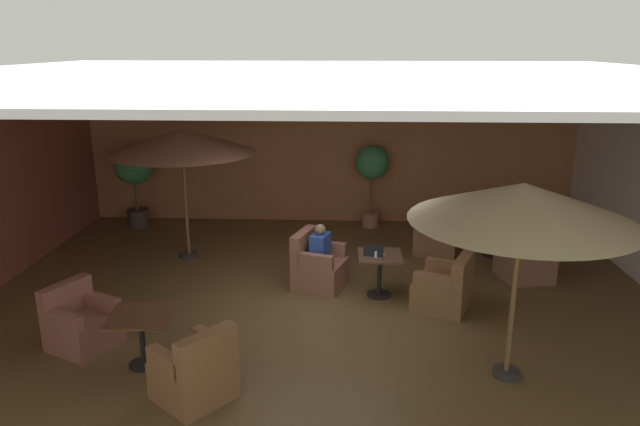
% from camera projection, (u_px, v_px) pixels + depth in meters
% --- Properties ---
extents(ground_plane, '(10.70, 9.50, 0.02)m').
position_uv_depth(ground_plane, '(318.00, 311.00, 8.79)').
color(ground_plane, brown).
extents(wall_back_brick, '(10.70, 0.08, 3.43)m').
position_uv_depth(wall_back_brick, '(329.00, 145.00, 12.83)').
color(wall_back_brick, '#A96741').
rests_on(wall_back_brick, ground_plane).
extents(ceiling_slab, '(10.70, 9.50, 0.06)m').
position_uv_depth(ceiling_slab, '(318.00, 73.00, 7.82)').
color(ceiling_slab, silver).
rests_on(ceiling_slab, wall_back_brick).
extents(cafe_table_front_left, '(0.70, 0.70, 0.68)m').
position_uv_depth(cafe_table_front_left, '(380.00, 265.00, 9.18)').
color(cafe_table_front_left, black).
rests_on(cafe_table_front_left, ground_plane).
extents(armchair_front_left_north, '(1.01, 1.01, 0.86)m').
position_uv_depth(armchair_front_left_north, '(445.00, 288.00, 8.79)').
color(armchair_front_left_north, brown).
rests_on(armchair_front_left_north, ground_plane).
extents(armchair_front_left_east, '(0.95, 0.96, 0.92)m').
position_uv_depth(armchair_front_left_east, '(318.00, 267.00, 9.58)').
color(armchair_front_left_east, brown).
rests_on(armchair_front_left_east, ground_plane).
extents(cafe_table_front_right, '(0.81, 0.81, 0.68)m').
position_uv_depth(cafe_table_front_right, '(141.00, 326.00, 7.15)').
color(cafe_table_front_right, black).
rests_on(cafe_table_front_right, ground_plane).
extents(armchair_front_right_north, '(0.97, 0.99, 0.84)m').
position_uv_depth(armchair_front_right_north, '(81.00, 324.00, 7.70)').
color(armchair_front_right_north, '#8E5145').
rests_on(armchair_front_right_north, ground_plane).
extents(armchair_front_right_east, '(1.04, 1.04, 0.90)m').
position_uv_depth(armchair_front_right_east, '(195.00, 373.00, 6.51)').
color(armchair_front_right_east, brown).
rests_on(armchair_front_right_east, ground_plane).
extents(cafe_table_mid_center, '(0.78, 0.78, 0.68)m').
position_uv_depth(cafe_table_mid_center, '(496.00, 229.00, 10.92)').
color(cafe_table_mid_center, black).
rests_on(cafe_table_mid_center, ground_plane).
extents(armchair_mid_center_north, '(0.91, 0.91, 0.78)m').
position_uv_depth(armchair_mid_center_north, '(526.00, 262.00, 9.88)').
color(armchair_mid_center_north, '#8B5B45').
rests_on(armchair_mid_center_north, ground_plane).
extents(armchair_mid_center_east, '(1.14, 1.14, 0.82)m').
position_uv_depth(armchair_mid_center_east, '(521.00, 226.00, 11.81)').
color(armchair_mid_center_east, '#866041').
rests_on(armchair_mid_center_east, ground_plane).
extents(armchair_mid_center_south, '(0.89, 0.90, 0.78)m').
position_uv_depth(armchair_mid_center_south, '(432.00, 237.00, 11.22)').
color(armchair_mid_center_south, brown).
rests_on(armchair_mid_center_south, ground_plane).
extents(patio_umbrella_tall_red, '(2.52, 2.52, 2.38)m').
position_uv_depth(patio_umbrella_tall_red, '(523.00, 203.00, 6.47)').
color(patio_umbrella_tall_red, '#2D2D2D').
rests_on(patio_umbrella_tall_red, ground_plane).
extents(patio_umbrella_center_beige, '(2.61, 2.61, 2.39)m').
position_uv_depth(patio_umbrella_center_beige, '(182.00, 141.00, 10.41)').
color(patio_umbrella_center_beige, '#2D2D2D').
rests_on(patio_umbrella_center_beige, ground_plane).
extents(potted_tree_left_corner, '(0.72, 0.72, 1.78)m').
position_uv_depth(potted_tree_left_corner, '(372.00, 169.00, 12.48)').
color(potted_tree_left_corner, '#A36A4E').
rests_on(potted_tree_left_corner, ground_plane).
extents(potted_tree_mid_left, '(0.82, 0.82, 1.77)m').
position_uv_depth(potted_tree_mid_left, '(134.00, 172.00, 12.49)').
color(potted_tree_mid_left, '#3C312F').
rests_on(potted_tree_mid_left, ground_plane).
extents(patron_blue_shirt, '(0.40, 0.29, 0.64)m').
position_uv_depth(patron_blue_shirt, '(527.00, 239.00, 9.80)').
color(patron_blue_shirt, '#303A3A').
rests_on(patron_blue_shirt, ground_plane).
extents(patron_by_window, '(0.35, 0.43, 0.63)m').
position_uv_depth(patron_by_window, '(320.00, 246.00, 9.46)').
color(patron_by_window, '#274499').
rests_on(patron_by_window, ground_plane).
extents(iced_drink_cup, '(0.08, 0.08, 0.11)m').
position_uv_depth(iced_drink_cup, '(376.00, 254.00, 9.02)').
color(iced_drink_cup, white).
rests_on(iced_drink_cup, cafe_table_front_left).
extents(open_laptop, '(0.34, 0.27, 0.20)m').
position_uv_depth(open_laptop, '(374.00, 253.00, 9.05)').
color(open_laptop, '#9EA0A5').
rests_on(open_laptop, cafe_table_front_left).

